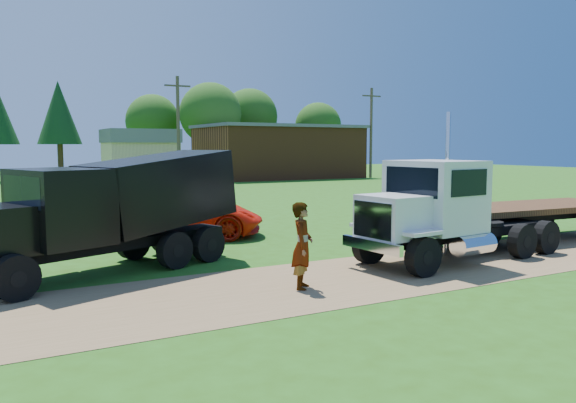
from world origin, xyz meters
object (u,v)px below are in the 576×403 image
white_semi_tractor (438,211)px  spectator_a (302,246)px  orange_pickup (180,215)px  black_dump_truck (116,205)px  flatbed_trailer (513,214)px

white_semi_tractor → spectator_a: 4.70m
orange_pickup → spectator_a: 8.24m
white_semi_tractor → black_dump_truck: white_semi_tractor is taller
white_semi_tractor → orange_pickup: bearing=116.9°
black_dump_truck → orange_pickup: black_dump_truck is taller
flatbed_trailer → spectator_a: bearing=-164.0°
orange_pickup → black_dump_truck: bearing=165.8°
white_semi_tractor → orange_pickup: white_semi_tractor is taller
black_dump_truck → orange_pickup: size_ratio=1.25×
black_dump_truck → flatbed_trailer: (12.60, -1.77, -0.76)m
white_semi_tractor → black_dump_truck: bearing=152.4°
black_dump_truck → spectator_a: size_ratio=3.67×
white_semi_tractor → flatbed_trailer: 4.94m
orange_pickup → spectator_a: bearing=-157.8°
black_dump_truck → flatbed_trailer: size_ratio=0.83×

